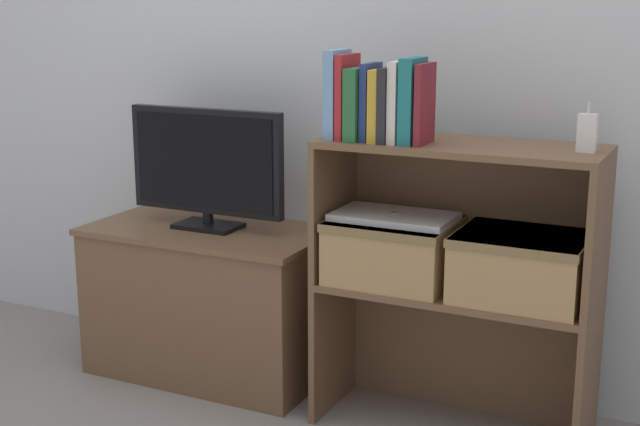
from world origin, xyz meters
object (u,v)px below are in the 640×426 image
at_px(tv_stand, 211,300).
at_px(book_skyblue, 337,94).
at_px(book_maroon, 425,104).
at_px(book_navy, 371,102).
at_px(baby_monitor, 587,133).
at_px(book_mustard, 380,105).
at_px(book_charcoal, 390,105).
at_px(book_teal, 413,101).
at_px(book_forest, 359,104).
at_px(book_ivory, 399,102).
at_px(laptop, 394,217).
at_px(storage_basket_left, 394,247).
at_px(storage_basket_right, 521,264).
at_px(tv, 206,165).
at_px(book_crimson, 348,97).

relative_size(tv_stand, book_skyblue, 3.21).
bearing_deg(book_maroon, book_navy, 180.00).
bearing_deg(baby_monitor, book_maroon, -171.51).
xyz_separation_m(book_mustard, book_charcoal, (0.03, -0.00, 0.00)).
bearing_deg(book_teal, book_forest, 180.00).
distance_m(book_skyblue, book_mustard, 0.14).
bearing_deg(book_maroon, book_skyblue, 180.00).
relative_size(book_ivory, baby_monitor, 1.74).
bearing_deg(book_maroon, book_ivory, 180.00).
height_order(book_mustard, laptop, book_mustard).
relative_size(book_teal, laptop, 0.68).
height_order(book_skyblue, storage_basket_left, book_skyblue).
height_order(book_charcoal, storage_basket_right, book_charcoal).
relative_size(storage_basket_right, laptop, 1.03).
distance_m(book_mustard, book_maroon, 0.13).
bearing_deg(book_forest, book_skyblue, -180.00).
distance_m(book_teal, book_maroon, 0.04).
relative_size(book_ivory, laptop, 0.65).
height_order(tv, laptop, tv).
relative_size(book_forest, book_maroon, 0.92).
height_order(tv_stand, tv, tv).
bearing_deg(tv, book_forest, -10.74).
height_order(book_charcoal, baby_monitor, book_charcoal).
distance_m(book_skyblue, book_navy, 0.11).
height_order(baby_monitor, storage_basket_right, baby_monitor).
height_order(book_teal, book_maroon, book_teal).
bearing_deg(book_navy, storage_basket_left, 39.64).
relative_size(tv, laptop, 1.62).
height_order(book_mustard, storage_basket_left, book_mustard).
xyz_separation_m(book_mustard, laptop, (0.03, 0.05, -0.34)).
xyz_separation_m(book_ivory, book_teal, (0.04, 0.00, 0.01)).
bearing_deg(book_skyblue, book_forest, 0.00).
relative_size(book_navy, book_charcoal, 1.05).
distance_m(storage_basket_left, laptop, 0.10).
bearing_deg(book_ivory, storage_basket_right, 7.94).
distance_m(book_skyblue, storage_basket_right, 0.72).
height_order(book_teal, laptop, book_teal).
bearing_deg(book_maroon, book_charcoal, 180.00).
bearing_deg(book_charcoal, baby_monitor, 6.87).
bearing_deg(book_crimson, book_navy, 0.00).
distance_m(baby_monitor, laptop, 0.61).
relative_size(book_skyblue, storage_basket_left, 0.71).
relative_size(book_crimson, book_forest, 1.18).
xyz_separation_m(book_charcoal, book_ivory, (0.03, 0.00, 0.01)).
bearing_deg(book_skyblue, book_ivory, 0.00).
height_order(book_teal, storage_basket_right, book_teal).
height_order(book_mustard, storage_basket_right, book_mustard).
height_order(book_charcoal, book_ivory, book_ivory).
distance_m(book_charcoal, laptop, 0.34).
bearing_deg(storage_basket_right, tv_stand, 176.48).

